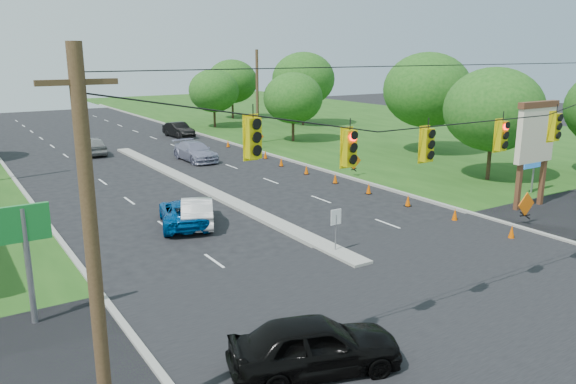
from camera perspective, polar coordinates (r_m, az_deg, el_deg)
ground at (r=21.35m, az=14.80°, el=-10.75°), size 160.00×160.00×0.00m
grass_right at (r=56.09m, az=20.78°, el=4.14°), size 40.00×160.00×0.06m
cross_street at (r=21.35m, az=14.80°, el=-10.75°), size 160.00×14.00×0.02m
curb_left at (r=43.99m, az=-26.06°, el=1.09°), size 0.25×110.00×0.16m
curb_right at (r=50.24m, az=-2.64°, el=3.98°), size 0.25×110.00×0.16m
median at (r=37.91m, az=-9.05°, el=0.48°), size 1.00×34.00×0.18m
median_sign at (r=24.95m, az=4.89°, el=-3.07°), size 0.55×0.06×2.05m
signal_span at (r=19.15m, az=17.80°, el=1.88°), size 25.60×0.32×9.00m
utility_pole_far_right at (r=55.17m, az=-3.14°, el=9.59°), size 0.28×0.28×9.00m
pylon_sign at (r=34.95m, az=23.84°, el=4.99°), size 5.90×2.30×6.12m
cone_0 at (r=29.16m, az=21.77°, el=-3.80°), size 0.32×0.32×0.70m
cone_1 at (r=31.20m, az=16.59°, el=-2.23°), size 0.32×0.32×0.70m
cone_2 at (r=33.48m, az=12.10°, el=-0.85°), size 0.32×0.32×0.70m
cone_3 at (r=35.96m, az=8.20°, el=0.35°), size 0.32×0.32×0.70m
cone_4 at (r=38.60m, az=4.82°, el=1.39°), size 0.32×0.32×0.70m
cone_5 at (r=41.37m, az=1.88°, el=2.29°), size 0.32×0.32×0.70m
cone_6 at (r=44.24m, az=-0.69°, el=3.07°), size 0.32×0.32×0.70m
cone_7 at (r=47.49m, az=-2.31°, el=3.82°), size 0.32×0.32×0.70m
cone_8 at (r=50.50m, az=-4.32°, el=4.41°), size 0.32×0.32×0.70m
cone_9 at (r=53.57m, az=-6.11°, el=4.92°), size 0.32×0.32×0.70m
work_sign_0 at (r=31.44m, az=23.03°, el=-1.25°), size 1.27×0.58×1.37m
work_sign_1 at (r=40.70m, az=6.71°, el=3.07°), size 1.27×0.58×1.37m
work_sign_2 at (r=52.12m, az=-3.09°, el=5.56°), size 1.27×0.58×1.37m
tree_7 at (r=41.17m, az=20.15°, el=7.88°), size 6.72×6.72×7.84m
tree_8 at (r=50.64m, az=13.96°, el=10.03°), size 7.56×7.56×8.82m
tree_9 at (r=56.14m, az=0.53°, el=9.52°), size 5.88×5.88×6.86m
tree_10 at (r=68.80m, az=1.58°, el=11.39°), size 7.56×7.56×8.82m
tree_11 at (r=76.27m, az=-5.71°, el=11.12°), size 6.72×6.72×7.84m
tree_12 at (r=67.39m, az=-7.55°, el=10.16°), size 5.88×5.88×6.86m
black_sedan at (r=16.26m, az=2.76°, el=-15.27°), size 5.24×3.33×1.66m
white_sedan at (r=29.59m, az=-9.23°, el=-1.90°), size 3.21×4.76×1.49m
blue_pickup at (r=29.61m, az=-10.59°, el=-2.06°), size 3.64×5.41×1.38m
silver_car_far at (r=47.12m, az=-9.40°, el=4.09°), size 2.30×5.43×1.56m
silver_car_oncoming at (r=52.16m, az=-19.19°, el=4.46°), size 2.22×4.77×1.58m
dark_car_receding at (r=60.65m, az=-11.06°, el=6.22°), size 1.97×4.82×1.55m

